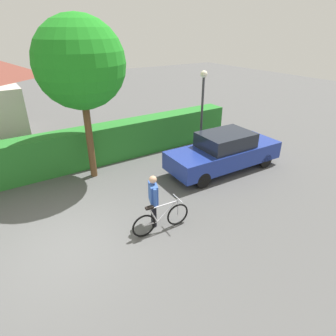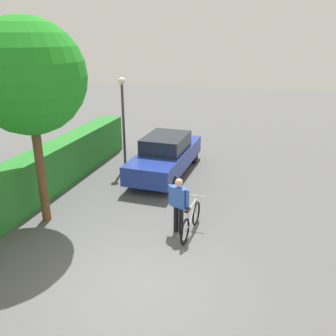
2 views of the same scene
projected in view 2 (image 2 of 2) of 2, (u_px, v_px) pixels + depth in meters
The scene contains 6 objects.
ground_plane at pixel (132, 283), 7.73m from camera, with size 60.00×60.00×0.00m, color #515151.
parked_car_near at pixel (166, 155), 13.53m from camera, with size 4.60×1.78×1.50m.
bicycle at pixel (191, 221), 9.55m from camera, with size 1.72×0.50×0.88m.
person_rider at pixel (179, 202), 9.41m from camera, with size 0.34×0.61×1.56m.
street_lamp at pixel (123, 109), 13.70m from camera, with size 0.28×0.28×3.51m.
tree_kerbside at pixel (28, 77), 8.99m from camera, with size 2.92×2.92×5.47m.
Camera 2 is at (-5.90, -2.52, 5.03)m, focal length 38.59 mm.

